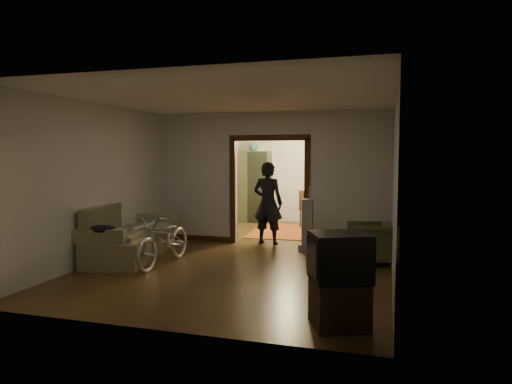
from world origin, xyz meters
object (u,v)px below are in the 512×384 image
at_px(person, 268,203).
at_px(desk, 337,210).
at_px(bicycle, 165,239).
at_px(armchair, 372,243).
at_px(sofa, 130,231).
at_px(locker, 253,186).

height_order(person, desk, person).
xyz_separation_m(bicycle, desk, (2.36, 5.42, -0.04)).
bearing_deg(person, armchair, 156.82).
distance_m(armchair, person, 2.53).
bearing_deg(person, sofa, 48.13).
xyz_separation_m(bicycle, locker, (-0.01, 5.40, 0.56)).
bearing_deg(bicycle, person, 62.63).
xyz_separation_m(bicycle, armchair, (3.44, 1.14, -0.09)).
relative_size(armchair, locker, 0.39).
xyz_separation_m(locker, desk, (2.37, 0.02, -0.60)).
bearing_deg(person, desk, -105.16).
xyz_separation_m(sofa, armchair, (4.30, 0.86, -0.14)).
bearing_deg(armchair, desk, -178.39).
height_order(sofa, desk, sofa).
distance_m(sofa, desk, 6.07).
bearing_deg(sofa, locker, 69.27).
distance_m(bicycle, person, 2.64).
relative_size(sofa, armchair, 2.76).
bearing_deg(armchair, locker, -153.50).
bearing_deg(sofa, bicycle, -29.58).
xyz_separation_m(sofa, locker, (0.85, 5.12, 0.51)).
bearing_deg(bicycle, locker, 91.23).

